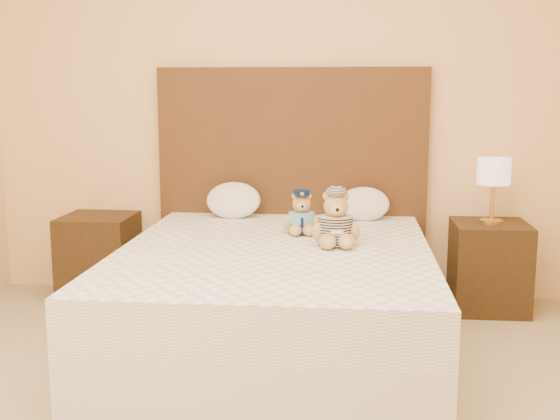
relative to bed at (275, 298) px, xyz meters
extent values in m
cube|color=#F5C586|center=(0.00, 1.05, 1.07)|extent=(4.00, 0.04, 2.70)
cube|color=white|center=(0.00, 0.00, -0.13)|extent=(1.60, 2.00, 0.30)
cube|color=white|center=(0.00, 0.00, 0.15)|extent=(1.60, 2.00, 0.25)
cube|color=#492C16|center=(0.00, 1.01, 0.47)|extent=(1.75, 0.08, 1.50)
cube|color=#362311|center=(-1.25, 0.80, 0.00)|extent=(0.45, 0.45, 0.55)
cube|color=#362311|center=(1.25, 0.80, 0.00)|extent=(0.45, 0.45, 0.55)
cylinder|color=gold|center=(1.25, 0.80, 0.28)|extent=(0.14, 0.14, 0.02)
cylinder|color=gold|center=(1.25, 0.80, 0.41)|extent=(0.02, 0.02, 0.26)
cylinder|color=beige|center=(1.25, 0.80, 0.59)|extent=(0.20, 0.20, 0.16)
ellipsoid|color=white|center=(-0.36, 0.83, 0.40)|extent=(0.35, 0.22, 0.25)
ellipsoid|color=white|center=(0.47, 0.83, 0.39)|extent=(0.32, 0.21, 0.22)
camera|label=1|loc=(0.38, -3.54, 1.09)|focal=45.00mm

